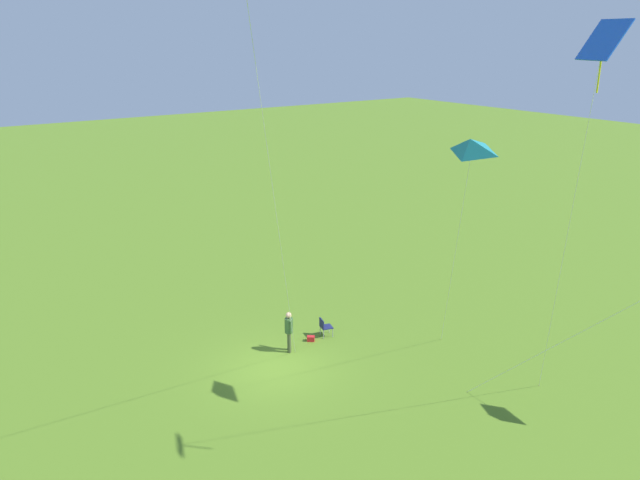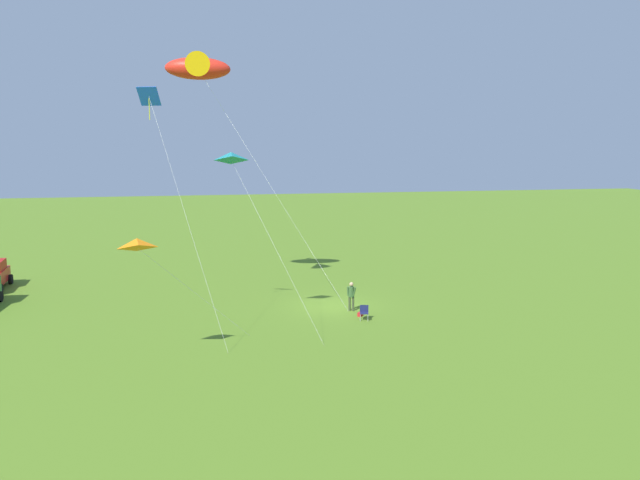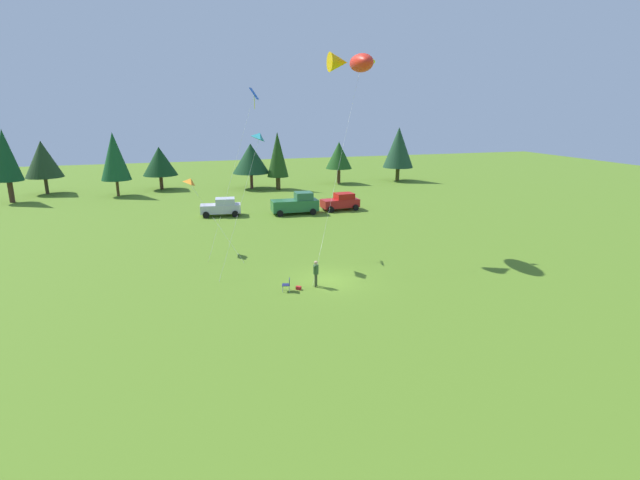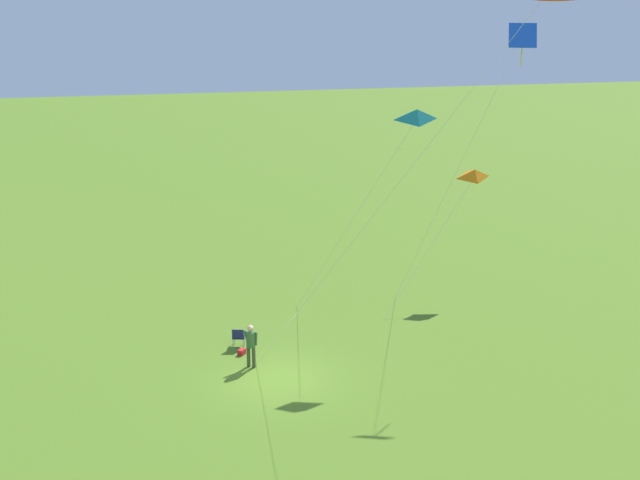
{
  "view_description": "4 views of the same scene",
  "coord_description": "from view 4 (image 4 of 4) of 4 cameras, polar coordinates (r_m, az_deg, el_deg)",
  "views": [
    {
      "loc": [
        10.84,
        18.71,
        12.38
      ],
      "look_at": [
        -1.8,
        0.46,
        5.07
      ],
      "focal_mm": 35.0,
      "sensor_mm": 36.0,
      "label": 1
    },
    {
      "loc": [
        -36.31,
        7.66,
        10.12
      ],
      "look_at": [
        -1.67,
        1.12,
        4.42
      ],
      "focal_mm": 35.0,
      "sensor_mm": 36.0,
      "label": 2
    },
    {
      "loc": [
        -9.94,
        -30.11,
        11.3
      ],
      "look_at": [
        -0.83,
        -0.61,
        3.03
      ],
      "focal_mm": 28.0,
      "sensor_mm": 36.0,
      "label": 3
    },
    {
      "loc": [
        30.21,
        -4.43,
        14.85
      ],
      "look_at": [
        -2.81,
        2.16,
        4.48
      ],
      "focal_mm": 50.0,
      "sensor_mm": 36.0,
      "label": 4
    }
  ],
  "objects": [
    {
      "name": "kite_delta_orange",
      "position": [
        42.17,
        9.87,
        4.16
      ],
      "size": [
        3.8,
        5.84,
        5.94
      ],
      "color": "orange",
      "rests_on": "ground"
    },
    {
      "name": "ground_plane",
      "position": [
        33.95,
        -2.68,
        -8.83
      ],
      "size": [
        160.0,
        160.0,
        0.0
      ],
      "primitive_type": "plane",
      "color": "#547A21"
    },
    {
      "name": "kite_diamond_blue",
      "position": [
        36.37,
        12.6,
        12.13
      ],
      "size": [
        5.0,
        4.15,
        12.73
      ],
      "color": "blue",
      "rests_on": "ground"
    },
    {
      "name": "folding_chair",
      "position": [
        36.47,
        -5.24,
        -6.15
      ],
      "size": [
        0.58,
        0.58,
        0.82
      ],
      "rotation": [
        0.0,
        0.0,
        2.89
      ],
      "color": "#1B214F",
      "rests_on": "ground"
    },
    {
      "name": "kite_delta_teal",
      "position": [
        35.55,
        6.21,
        7.93
      ],
      "size": [
        4.34,
        4.9,
        9.61
      ],
      "color": "teal",
      "rests_on": "ground"
    },
    {
      "name": "person_kite_flyer",
      "position": [
        34.49,
        -4.45,
        -6.57
      ],
      "size": [
        0.47,
        0.54,
        1.74
      ],
      "rotation": [
        0.0,
        0.0,
        2.63
      ],
      "color": "#3F492B",
      "rests_on": "ground"
    },
    {
      "name": "backpack_on_grass",
      "position": [
        35.95,
        -5.03,
        -7.15
      ],
      "size": [
        0.39,
        0.37,
        0.22
      ],
      "primitive_type": "cube",
      "rotation": [
        0.0,
        0.0,
        2.48
      ],
      "color": "red",
      "rests_on": "ground"
    }
  ]
}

